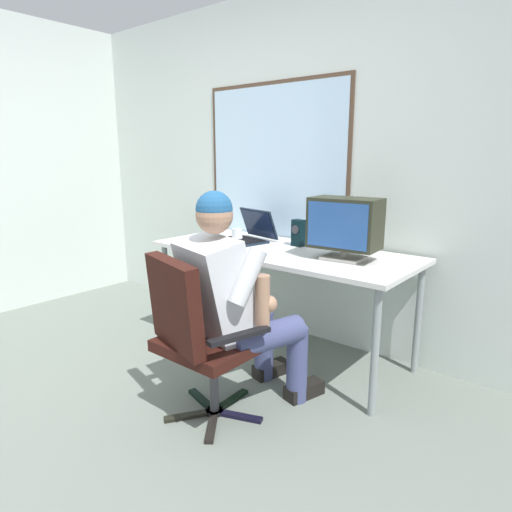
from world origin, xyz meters
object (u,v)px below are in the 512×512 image
object	(u,v)px
desk	(281,257)
desk_speaker	(298,233)
person_seated	(236,299)
crt_monitor	(345,224)
office_chair	(196,330)
wine_glass	(237,235)
laptop	(249,233)

from	to	relation	value
desk	desk_speaker	world-z (taller)	desk_speaker
person_seated	crt_monitor	distance (m)	0.82
office_chair	person_seated	size ratio (longest dim) A/B	0.74
desk	wine_glass	world-z (taller)	wine_glass
person_seated	laptop	distance (m)	1.01
wine_glass	desk_speaker	bearing A→B (deg)	55.15
office_chair	laptop	world-z (taller)	laptop
laptop	desk_speaker	xyz separation A→B (m)	(0.40, 0.06, 0.03)
person_seated	laptop	world-z (taller)	person_seated
desk	office_chair	size ratio (longest dim) A/B	2.03
person_seated	desk_speaker	world-z (taller)	person_seated
desk	desk_speaker	xyz separation A→B (m)	(0.03, 0.16, 0.15)
desk	office_chair	xyz separation A→B (m)	(0.15, -0.94, -0.19)
desk	laptop	world-z (taller)	laptop
laptop	person_seated	bearing A→B (deg)	-54.11
office_chair	desk_speaker	distance (m)	1.16
desk	desk_speaker	bearing A→B (deg)	80.16
crt_monitor	laptop	xyz separation A→B (m)	(-0.84, 0.10, -0.16)
desk	wine_glass	distance (m)	0.34
office_chair	desk_speaker	size ratio (longest dim) A/B	4.80
crt_monitor	office_chair	bearing A→B (deg)	-108.97
crt_monitor	desk_speaker	distance (m)	0.49
office_chair	desk	bearing A→B (deg)	99.13
person_seated	crt_monitor	xyz separation A→B (m)	(0.26, 0.70, 0.35)
office_chair	crt_monitor	xyz separation A→B (m)	(0.32, 0.94, 0.47)
office_chair	person_seated	distance (m)	0.27
desk	crt_monitor	size ratio (longest dim) A/B	4.23
wine_glass	desk_speaker	xyz separation A→B (m)	(0.25, 0.36, -0.01)
wine_glass	desk_speaker	distance (m)	0.44
person_seated	wine_glass	bearing A→B (deg)	131.03
person_seated	desk_speaker	size ratio (longest dim) A/B	6.49
office_chair	wine_glass	bearing A→B (deg)	116.88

